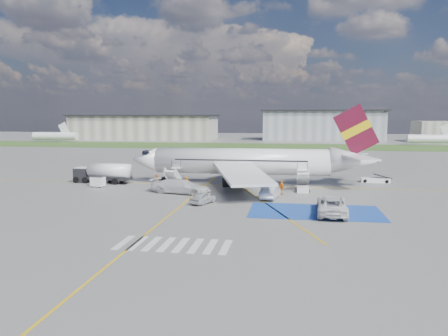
{
  "coord_description": "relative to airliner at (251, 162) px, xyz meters",
  "views": [
    {
      "loc": [
        7.31,
        -50.79,
        10.28
      ],
      "look_at": [
        -1.2,
        4.52,
        3.5
      ],
      "focal_mm": 35.0,
      "sensor_mm": 36.0,
      "label": 1
    }
  ],
  "objects": [
    {
      "name": "airstairs_fwd",
      "position": [
        -11.01,
        -5.3,
        -2.77
      ],
      "size": [
        1.9,
        5.2,
        3.6
      ],
      "color": "silver",
      "rests_on": "ground"
    },
    {
      "name": "gpu_cart",
      "position": [
        -21.56,
        -6.3,
        -2.68
      ],
      "size": [
        2.09,
        1.54,
        1.59
      ],
      "rotation": [
        0.0,
        0.0,
        -0.18
      ],
      "color": "silver",
      "rests_on": "ground"
    },
    {
      "name": "van_white_b",
      "position": [
        -8.47,
        -9.46,
        -2.15
      ],
      "size": [
        6.82,
        4.2,
        2.49
      ],
      "primitive_type": "imported",
      "rotation": [
        0.0,
        0.0,
        1.3
      ],
      "color": "silver",
      "rests_on": "ground"
    },
    {
      "name": "ground",
      "position": [
        -1.51,
        -14.0,
        -3.39
      ],
      "size": [
        400.0,
        400.0,
        0.0
      ],
      "primitive_type": "plane",
      "color": "#60605E",
      "rests_on": "ground"
    },
    {
      "name": "crew_nose",
      "position": [
        -13.59,
        -3.85,
        -2.57
      ],
      "size": [
        0.85,
        0.96,
        1.64
      ],
      "primitive_type": "imported",
      "rotation": [
        0.0,
        0.0,
        -1.24
      ],
      "color": "orange",
      "rests_on": "ground"
    },
    {
      "name": "taxiway_line_cross",
      "position": [
        -6.51,
        -24.0,
        -3.39
      ],
      "size": [
        0.2,
        60.0,
        0.01
      ],
      "primitive_type": "cube",
      "color": "gold",
      "rests_on": "ground"
    },
    {
      "name": "taxiway_line_diag",
      "position": [
        -1.51,
        -2.0,
        -3.39
      ],
      "size": [
        20.71,
        56.45,
        0.01
      ],
      "primitive_type": "cube",
      "rotation": [
        0.0,
        0.0,
        0.35
      ],
      "color": "gold",
      "rests_on": "ground"
    },
    {
      "name": "car_silver_a",
      "position": [
        -4.26,
        -15.5,
        -2.72
      ],
      "size": [
        2.94,
        4.24,
        1.34
      ],
      "primitive_type": "imported",
      "rotation": [
        0.0,
        0.0,
        2.76
      ],
      "color": "#ABAEB2",
      "rests_on": "ground"
    },
    {
      "name": "crosswalk",
      "position": [
        -3.31,
        -32.0,
        -3.39
      ],
      "size": [
        9.0,
        4.0,
        0.01
      ],
      "color": "silver",
      "rests_on": "ground"
    },
    {
      "name": "airstairs_aft",
      "position": [
        7.49,
        -5.3,
        -2.77
      ],
      "size": [
        1.9,
        5.2,
        3.6
      ],
      "color": "silver",
      "rests_on": "ground"
    },
    {
      "name": "car_silver_b",
      "position": [
        3.36,
        -11.27,
        -2.58
      ],
      "size": [
        2.51,
        5.17,
        1.63
      ],
      "primitive_type": "imported",
      "rotation": [
        0.0,
        0.0,
        2.98
      ],
      "color": "#AEAFB5",
      "rests_on": "ground"
    },
    {
      "name": "terminal_west",
      "position": [
        -56.51,
        116.0,
        1.61
      ],
      "size": [
        60.0,
        22.0,
        10.0
      ],
      "primitive_type": "cube",
      "color": "gray",
      "rests_on": "ground"
    },
    {
      "name": "crew_aft",
      "position": [
        4.7,
        -8.24,
        -2.49
      ],
      "size": [
        1.05,
        1.07,
        1.8
      ],
      "primitive_type": "imported",
      "rotation": [
        0.0,
        0.0,
        2.33
      ],
      "color": "orange",
      "rests_on": "ground"
    },
    {
      "name": "airliner",
      "position": [
        0.0,
        0.0,
        0.0
      ],
      "size": [
        36.81,
        32.95,
        11.92
      ],
      "color": "silver",
      "rests_on": "ground"
    },
    {
      "name": "staging_box",
      "position": [
        8.49,
        -18.0,
        -3.39
      ],
      "size": [
        14.0,
        8.0,
        0.01
      ],
      "primitive_type": "cube",
      "color": "#194098",
      "rests_on": "ground"
    },
    {
      "name": "fuel_tanker",
      "position": [
        -22.44,
        -2.5,
        -2.12
      ],
      "size": [
        9.08,
        3.3,
        3.03
      ],
      "rotation": [
        0.0,
        0.0,
        -0.1
      ],
      "color": "black",
      "rests_on": "ground"
    },
    {
      "name": "terminal_centre",
      "position": [
        18.49,
        121.0,
        2.61
      ],
      "size": [
        48.0,
        18.0,
        12.0
      ],
      "primitive_type": "cube",
      "color": "gray",
      "rests_on": "ground"
    },
    {
      "name": "van_white_a",
      "position": [
        10.19,
        -18.48,
        -2.17
      ],
      "size": [
        3.37,
        6.67,
        2.44
      ],
      "primitive_type": "imported",
      "rotation": [
        0.0,
        0.0,
        3.08
      ],
      "color": "silver",
      "rests_on": "ground"
    },
    {
      "name": "grass_strip",
      "position": [
        -1.51,
        81.0,
        -3.39
      ],
      "size": [
        400.0,
        30.0,
        0.01
      ],
      "primitive_type": "cube",
      "color": "#2D4C1E",
      "rests_on": "ground"
    },
    {
      "name": "taxiway_line_main",
      "position": [
        -1.51,
        -2.0,
        -3.39
      ],
      "size": [
        120.0,
        0.2,
        0.01
      ],
      "primitive_type": "cube",
      "color": "gold",
      "rests_on": "ground"
    },
    {
      "name": "belt_loader",
      "position": [
        18.81,
        4.46,
        -3.05
      ],
      "size": [
        4.6,
        1.84,
        1.36
      ],
      "rotation": [
        0.0,
        0.0,
        -0.03
      ],
      "color": "silver",
      "rests_on": "ground"
    },
    {
      "name": "crew_fwd",
      "position": [
        -8.15,
        -7.49,
        -2.42
      ],
      "size": [
        0.85,
        0.79,
        1.94
      ],
      "primitive_type": "imported",
      "rotation": [
        0.0,
        0.0,
        0.63
      ],
      "color": "orange",
      "rests_on": "ground"
    }
  ]
}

